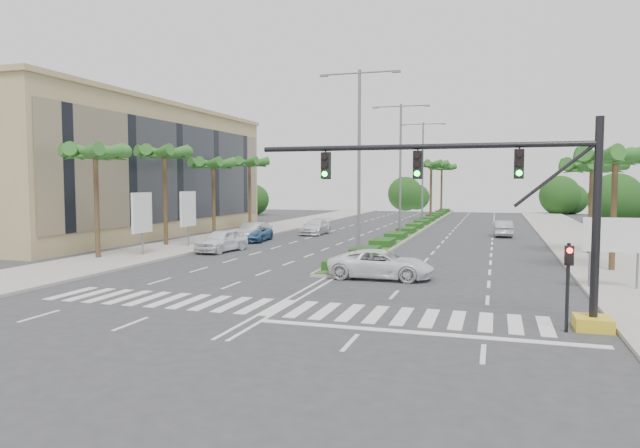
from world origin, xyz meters
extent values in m
plane|color=#333335|center=(0.00, 0.00, 0.00)|extent=(160.00, 160.00, 0.00)
cube|color=gray|center=(15.20, 20.00, 0.07)|extent=(6.00, 120.00, 0.15)
cube|color=gray|center=(-15.20, 20.00, 0.07)|extent=(6.00, 120.00, 0.15)
cube|color=gray|center=(0.00, 45.00, 0.10)|extent=(2.20, 75.00, 0.20)
cube|color=#295A1E|center=(0.00, 45.00, 0.22)|extent=(1.80, 75.00, 0.04)
cube|color=tan|center=(-26.00, 26.00, 6.00)|extent=(12.00, 36.00, 12.00)
cube|color=gold|center=(11.50, 0.00, 0.23)|extent=(1.20, 1.20, 0.45)
cylinder|color=black|center=(11.50, 0.00, 3.70)|extent=(0.28, 0.28, 7.00)
cylinder|color=black|center=(5.50, 0.00, 6.30)|extent=(12.00, 0.20, 0.20)
cylinder|color=black|center=(10.10, 0.00, 5.20)|extent=(2.53, 0.12, 2.15)
cube|color=black|center=(9.00, 0.00, 5.65)|extent=(0.32, 0.24, 1.00)
cylinder|color=#19E533|center=(9.00, -0.14, 5.33)|extent=(0.20, 0.06, 0.20)
cube|color=black|center=(5.50, 0.00, 5.65)|extent=(0.32, 0.24, 1.00)
cylinder|color=#19E533|center=(5.50, -0.14, 5.33)|extent=(0.20, 0.06, 0.20)
cube|color=black|center=(2.00, 0.00, 5.65)|extent=(0.32, 0.24, 1.00)
cylinder|color=#19E533|center=(2.00, -0.14, 5.33)|extent=(0.20, 0.06, 0.20)
cylinder|color=black|center=(10.60, -0.60, 1.50)|extent=(0.12, 0.12, 3.00)
cube|color=black|center=(10.60, -0.75, 2.60)|extent=(0.28, 0.22, 0.65)
cylinder|color=red|center=(10.60, -0.88, 2.78)|extent=(0.18, 0.05, 0.18)
cylinder|color=slate|center=(12.50, 8.00, 1.40)|extent=(0.10, 0.10, 2.80)
cylinder|color=slate|center=(14.50, 8.00, 1.40)|extent=(0.10, 0.10, 2.80)
cube|color=#0C6638|center=(13.50, 8.00, 2.60)|extent=(2.60, 0.08, 1.50)
cube|color=white|center=(13.50, 7.95, 2.60)|extent=(2.70, 0.02, 1.60)
cylinder|color=slate|center=(-14.50, 12.00, 1.40)|extent=(0.12, 0.12, 2.80)
cube|color=white|center=(-14.50, 12.00, 3.00)|extent=(0.18, 2.10, 2.70)
cube|color=#D8594C|center=(-14.50, 12.00, 3.00)|extent=(0.12, 2.00, 2.60)
cylinder|color=slate|center=(-14.50, 18.00, 1.40)|extent=(0.12, 0.12, 2.80)
cube|color=white|center=(-14.50, 18.00, 3.00)|extent=(0.18, 2.10, 2.70)
cube|color=#D8594C|center=(-14.50, 18.00, 3.00)|extent=(0.12, 2.00, 2.60)
cylinder|color=brown|center=(-16.50, 10.00, 3.50)|extent=(0.32, 0.32, 7.00)
sphere|color=brown|center=(-16.50, 10.00, 6.90)|extent=(0.70, 0.70, 0.70)
cone|color=#206724|center=(-15.40, 10.00, 6.80)|extent=(0.90, 3.62, 1.50)
cone|color=#206724|center=(-15.81, 10.86, 6.80)|extent=(3.39, 2.96, 1.50)
cone|color=#206724|center=(-16.74, 11.07, 6.80)|extent=(3.73, 1.68, 1.50)
cone|color=#206724|center=(-17.49, 10.48, 6.80)|extent=(2.38, 3.65, 1.50)
cone|color=#206724|center=(-17.49, 9.52, 6.80)|extent=(2.38, 3.65, 1.50)
cone|color=#206724|center=(-16.74, 8.93, 6.80)|extent=(3.73, 1.68, 1.50)
cone|color=#206724|center=(-15.81, 9.14, 6.80)|extent=(3.39, 2.96, 1.50)
cylinder|color=brown|center=(-16.50, 18.00, 3.70)|extent=(0.32, 0.32, 7.40)
sphere|color=brown|center=(-16.50, 18.00, 7.30)|extent=(0.70, 0.70, 0.70)
cone|color=#206724|center=(-15.40, 18.00, 7.20)|extent=(0.90, 3.62, 1.50)
cone|color=#206724|center=(-15.81, 18.86, 7.20)|extent=(3.39, 2.96, 1.50)
cone|color=#206724|center=(-16.74, 19.07, 7.20)|extent=(3.73, 1.68, 1.50)
cone|color=#206724|center=(-17.49, 18.48, 7.20)|extent=(2.38, 3.65, 1.50)
cone|color=#206724|center=(-17.49, 17.52, 7.20)|extent=(2.38, 3.65, 1.50)
cone|color=#206724|center=(-16.74, 16.93, 7.20)|extent=(3.73, 1.68, 1.50)
cone|color=#206724|center=(-15.81, 17.14, 7.20)|extent=(3.39, 2.96, 1.50)
cylinder|color=brown|center=(-16.50, 26.00, 3.40)|extent=(0.32, 0.32, 6.80)
sphere|color=brown|center=(-16.50, 26.00, 6.70)|extent=(0.70, 0.70, 0.70)
cone|color=#206724|center=(-15.40, 26.00, 6.60)|extent=(0.90, 3.62, 1.50)
cone|color=#206724|center=(-15.81, 26.86, 6.60)|extent=(3.39, 2.96, 1.50)
cone|color=#206724|center=(-16.74, 27.07, 6.60)|extent=(3.73, 1.68, 1.50)
cone|color=#206724|center=(-17.49, 26.48, 6.60)|extent=(2.38, 3.65, 1.50)
cone|color=#206724|center=(-17.49, 25.52, 6.60)|extent=(2.38, 3.65, 1.50)
cone|color=#206724|center=(-16.74, 24.93, 6.60)|extent=(3.73, 1.68, 1.50)
cone|color=#206724|center=(-15.81, 25.14, 6.60)|extent=(3.39, 2.96, 1.50)
cylinder|color=brown|center=(-16.50, 34.00, 3.60)|extent=(0.32, 0.32, 7.20)
sphere|color=brown|center=(-16.50, 34.00, 7.10)|extent=(0.70, 0.70, 0.70)
cone|color=#206724|center=(-15.40, 34.00, 7.00)|extent=(0.90, 3.62, 1.50)
cone|color=#206724|center=(-15.81, 34.86, 7.00)|extent=(3.39, 2.96, 1.50)
cone|color=#206724|center=(-16.74, 35.07, 7.00)|extent=(3.73, 1.68, 1.50)
cone|color=#206724|center=(-17.49, 34.48, 7.00)|extent=(2.38, 3.65, 1.50)
cone|color=#206724|center=(-17.49, 33.52, 7.00)|extent=(2.38, 3.65, 1.50)
cone|color=#206724|center=(-16.74, 32.93, 7.00)|extent=(3.73, 1.68, 1.50)
cone|color=#206724|center=(-15.81, 33.14, 7.00)|extent=(3.39, 2.96, 1.50)
cylinder|color=brown|center=(14.50, 14.00, 3.25)|extent=(0.32, 0.32, 6.50)
sphere|color=brown|center=(14.50, 14.00, 6.40)|extent=(0.70, 0.70, 0.70)
cone|color=#206724|center=(15.60, 14.00, 6.30)|extent=(0.90, 3.62, 1.50)
cone|color=#206724|center=(15.19, 14.86, 6.30)|extent=(3.39, 2.96, 1.50)
cone|color=#206724|center=(14.26, 15.07, 6.30)|extent=(3.73, 1.68, 1.50)
cone|color=#206724|center=(13.51, 14.48, 6.30)|extent=(2.38, 3.65, 1.50)
cone|color=#206724|center=(13.51, 13.52, 6.30)|extent=(2.38, 3.65, 1.50)
cone|color=#206724|center=(14.26, 12.93, 6.30)|extent=(3.73, 1.68, 1.50)
cone|color=#206724|center=(15.19, 13.14, 6.30)|extent=(3.39, 2.96, 1.50)
cylinder|color=brown|center=(14.50, 22.00, 3.10)|extent=(0.32, 0.32, 6.20)
sphere|color=brown|center=(14.50, 22.00, 6.10)|extent=(0.70, 0.70, 0.70)
cone|color=#206724|center=(15.60, 22.00, 6.00)|extent=(0.90, 3.62, 1.50)
cone|color=#206724|center=(15.19, 22.86, 6.00)|extent=(3.39, 2.96, 1.50)
cone|color=#206724|center=(14.26, 23.07, 6.00)|extent=(3.73, 1.68, 1.50)
cone|color=#206724|center=(13.51, 22.48, 6.00)|extent=(2.38, 3.65, 1.50)
cone|color=#206724|center=(13.51, 21.52, 6.00)|extent=(2.38, 3.65, 1.50)
cone|color=#206724|center=(14.26, 20.93, 6.00)|extent=(3.73, 1.68, 1.50)
cone|color=#206724|center=(15.19, 21.14, 6.00)|extent=(3.39, 2.96, 1.50)
cylinder|color=brown|center=(0.00, 55.00, 3.75)|extent=(0.32, 0.32, 7.50)
sphere|color=brown|center=(0.00, 55.00, 7.40)|extent=(0.70, 0.70, 0.70)
cone|color=#206724|center=(1.10, 55.00, 7.30)|extent=(0.90, 3.62, 1.50)
cone|color=#206724|center=(0.69, 55.86, 7.30)|extent=(3.39, 2.96, 1.50)
cone|color=#206724|center=(-0.24, 56.07, 7.30)|extent=(3.73, 1.68, 1.50)
cone|color=#206724|center=(-0.99, 55.48, 7.30)|extent=(2.38, 3.65, 1.50)
cone|color=#206724|center=(-0.99, 54.52, 7.30)|extent=(2.38, 3.65, 1.50)
cone|color=#206724|center=(-0.24, 53.93, 7.30)|extent=(3.73, 1.68, 1.50)
cone|color=#206724|center=(0.69, 54.14, 7.30)|extent=(3.39, 2.96, 1.50)
cylinder|color=brown|center=(0.00, 70.00, 3.75)|extent=(0.32, 0.32, 7.50)
sphere|color=brown|center=(0.00, 70.00, 7.40)|extent=(0.70, 0.70, 0.70)
cone|color=#206724|center=(1.10, 70.00, 7.30)|extent=(0.90, 3.62, 1.50)
cone|color=#206724|center=(0.69, 70.86, 7.30)|extent=(3.39, 2.96, 1.50)
cone|color=#206724|center=(-0.24, 71.07, 7.30)|extent=(3.73, 1.68, 1.50)
cone|color=#206724|center=(-0.99, 70.48, 7.30)|extent=(2.38, 3.65, 1.50)
cone|color=#206724|center=(-0.99, 69.52, 7.30)|extent=(2.38, 3.65, 1.50)
cone|color=#206724|center=(-0.24, 68.93, 7.30)|extent=(3.73, 1.68, 1.50)
cone|color=#206724|center=(0.69, 69.14, 7.30)|extent=(3.39, 2.96, 1.50)
cylinder|color=slate|center=(0.00, 14.00, 6.00)|extent=(0.20, 0.20, 12.00)
cylinder|color=slate|center=(-1.20, 14.00, 11.80)|extent=(2.40, 0.10, 0.10)
cylinder|color=slate|center=(1.20, 14.00, 11.80)|extent=(2.40, 0.10, 0.10)
cube|color=slate|center=(-2.30, 14.00, 11.75)|extent=(0.50, 0.25, 0.12)
cube|color=slate|center=(2.30, 14.00, 11.75)|extent=(0.50, 0.25, 0.12)
cylinder|color=slate|center=(0.00, 30.00, 6.00)|extent=(0.20, 0.20, 12.00)
cylinder|color=slate|center=(-1.20, 30.00, 11.80)|extent=(2.40, 0.10, 0.10)
cylinder|color=slate|center=(1.20, 30.00, 11.80)|extent=(2.40, 0.10, 0.10)
cube|color=slate|center=(-2.30, 30.00, 11.75)|extent=(0.50, 0.25, 0.12)
cube|color=slate|center=(2.30, 30.00, 11.75)|extent=(0.50, 0.25, 0.12)
cylinder|color=slate|center=(0.00, 46.00, 6.00)|extent=(0.20, 0.20, 12.00)
cylinder|color=slate|center=(-1.20, 46.00, 11.80)|extent=(2.40, 0.10, 0.10)
cylinder|color=slate|center=(1.20, 46.00, 11.80)|extent=(2.40, 0.10, 0.10)
cube|color=slate|center=(-2.30, 46.00, 11.75)|extent=(0.50, 0.25, 0.12)
cube|color=slate|center=(2.30, 46.00, 11.75)|extent=(0.50, 0.25, 0.12)
imported|color=white|center=(-10.75, 16.24, 0.82)|extent=(2.54, 5.03, 1.64)
imported|color=silver|center=(-11.80, 24.06, 0.79)|extent=(1.84, 4.84, 1.58)
imported|color=#2C5B89|center=(-11.48, 23.76, 0.66)|extent=(2.73, 4.99, 1.32)
imported|color=white|center=(-8.53, 31.74, 0.74)|extent=(2.13, 5.10, 1.47)
imported|color=white|center=(2.59, 8.16, 0.76)|extent=(5.46, 2.54, 1.51)
imported|color=silver|center=(8.87, 34.85, 0.74)|extent=(1.91, 4.61, 1.48)
camera|label=1|loc=(8.28, -20.97, 4.98)|focal=32.00mm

